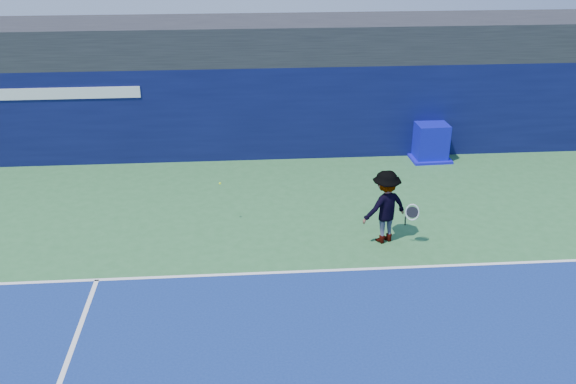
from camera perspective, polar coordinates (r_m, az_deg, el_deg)
name	(u,v)px	position (r m, az deg, el deg)	size (l,w,h in m)	color
ground	(341,356)	(12.24, 4.74, -14.34)	(80.00, 80.00, 0.00)	#306B37
baseline	(321,271)	(14.67, 2.95, -7.01)	(24.00, 0.10, 0.01)	white
stadium_band	(291,39)	(21.37, 0.26, 13.47)	(36.00, 3.00, 1.20)	black
back_wall_assembly	(293,110)	(20.91, 0.46, 7.29)	(36.00, 1.03, 3.00)	#0B0F3C
equipment_cart	(430,142)	(21.31, 12.49, 4.34)	(1.30, 1.30, 1.20)	#0B0BA2
tennis_player	(385,207)	(15.67, 8.65, -1.30)	(1.44, 1.10, 1.85)	white
tennis_ball	(220,183)	(16.31, -6.07, 0.77)	(0.06, 0.06, 0.06)	#B6E719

